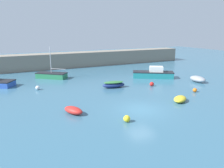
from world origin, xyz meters
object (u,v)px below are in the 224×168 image
sailboat_short_mast (52,75)px  mooring_buoy_red (152,84)px  dinghy_near_pier (73,110)px  mooring_buoy_white (38,88)px  open_tender_yellow (198,79)px  fishing_dinghy_green (180,99)px  motorboat_grey_hull (154,74)px  mooring_buoy_orange (195,90)px  mooring_buoy_yellow (127,119)px  rowboat_with_red_cover (114,84)px

sailboat_short_mast → mooring_buoy_red: sailboat_short_mast is taller
dinghy_near_pier → mooring_buoy_white: (-1.77, 9.80, -0.07)m
open_tender_yellow → fishing_dinghy_green: bearing=-53.6°
open_tender_yellow → mooring_buoy_white: open_tender_yellow is taller
sailboat_short_mast → mooring_buoy_red: (11.09, -10.91, -0.17)m
motorboat_grey_hull → mooring_buoy_orange: 8.87m
sailboat_short_mast → mooring_buoy_yellow: 19.73m
open_tender_yellow → mooring_buoy_red: open_tender_yellow is taller
motorboat_grey_hull → mooring_buoy_red: (-3.37, -4.21, -0.37)m
motorboat_grey_hull → mooring_buoy_white: bearing=30.3°
dinghy_near_pier → sailboat_short_mast: bearing=149.7°
rowboat_with_red_cover → open_tender_yellow: bearing=177.2°
mooring_buoy_white → fishing_dinghy_green: bearing=-41.6°
open_tender_yellow → mooring_buoy_orange: bearing=-47.0°
mooring_buoy_yellow → mooring_buoy_red: bearing=44.6°
mooring_buoy_yellow → sailboat_short_mast: bearing=96.6°
mooring_buoy_yellow → dinghy_near_pier: bearing=133.2°
fishing_dinghy_green → sailboat_short_mast: 20.12m
mooring_buoy_white → motorboat_grey_hull: bearing=-1.8°
rowboat_with_red_cover → mooring_buoy_red: size_ratio=5.58×
mooring_buoy_yellow → mooring_buoy_white: bearing=111.1°
mooring_buoy_white → mooring_buoy_yellow: bearing=-68.9°
dinghy_near_pier → motorboat_grey_hull: bearing=94.5°
fishing_dinghy_green → motorboat_grey_hull: (4.56, 10.82, 0.36)m
mooring_buoy_red → mooring_buoy_orange: (2.98, -4.64, -0.04)m
rowboat_with_red_cover → mooring_buoy_orange: 10.06m
sailboat_short_mast → mooring_buoy_white: (-2.92, -6.15, -0.19)m
open_tender_yellow → motorboat_grey_hull: bearing=-139.3°
mooring_buoy_yellow → rowboat_with_red_cover: bearing=69.3°
dinghy_near_pier → motorboat_grey_hull: size_ratio=0.36×
sailboat_short_mast → rowboat_with_red_cover: bearing=162.9°
motorboat_grey_hull → mooring_buoy_orange: (-0.39, -8.85, -0.40)m
mooring_buoy_orange → sailboat_short_mast: bearing=132.2°
fishing_dinghy_green → mooring_buoy_white: bearing=-74.4°
fishing_dinghy_green → sailboat_short_mast: bearing=-93.4°
sailboat_short_mast → mooring_buoy_red: 15.56m
mooring_buoy_white → open_tender_yellow: bearing=-14.9°
open_tender_yellow → sailboat_short_mast: size_ratio=0.55×
rowboat_with_red_cover → motorboat_grey_hull: motorboat_grey_hull is taller
dinghy_near_pier → mooring_buoy_orange: size_ratio=4.73×
dinghy_near_pier → fishing_dinghy_green: bearing=55.7°
sailboat_short_mast → mooring_buoy_yellow: size_ratio=8.67×
dinghy_near_pier → sailboat_short_mast: 16.00m
fishing_dinghy_green → mooring_buoy_yellow: same height
fishing_dinghy_green → dinghy_near_pier: dinghy_near_pier is taller
rowboat_with_red_cover → mooring_buoy_white: rowboat_with_red_cover is taller
fishing_dinghy_green → motorboat_grey_hull: bearing=-145.7°
sailboat_short_mast → mooring_buoy_white: bearing=104.0°
dinghy_near_pier → open_tender_yellow: (19.61, 4.10, 0.11)m
mooring_buoy_red → mooring_buoy_orange: size_ratio=1.16×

